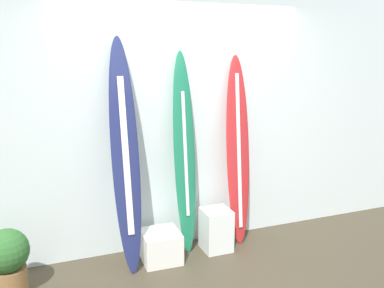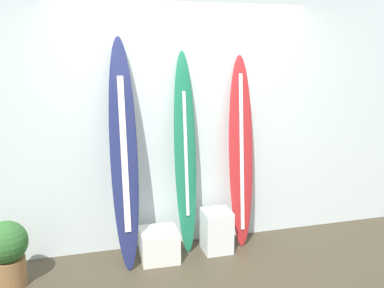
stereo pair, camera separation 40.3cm
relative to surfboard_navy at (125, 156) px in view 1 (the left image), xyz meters
name	(u,v)px [view 1 (the left image)]	position (x,y,z in m)	size (l,w,h in m)	color
wall_back	(181,113)	(0.68, 0.37, 0.31)	(7.20, 0.20, 2.80)	silver
surfboard_navy	(125,156)	(0.00, 0.00, 0.00)	(0.27, 0.47, 2.17)	navy
surfboard_emerald	(184,156)	(0.62, 0.11, -0.08)	(0.23, 0.28, 2.04)	#1B714E
surfboard_crimson	(238,152)	(1.22, 0.10, -0.09)	(0.27, 0.28, 2.00)	#B52526
display_block_left	(161,246)	(0.31, -0.05, -0.94)	(0.38, 0.38, 0.30)	silver
display_block_center	(216,230)	(0.92, -0.03, -0.87)	(0.28, 0.28, 0.44)	silver
potted_plant	(7,261)	(-1.06, -0.18, -0.76)	(0.37, 0.37, 0.60)	olive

